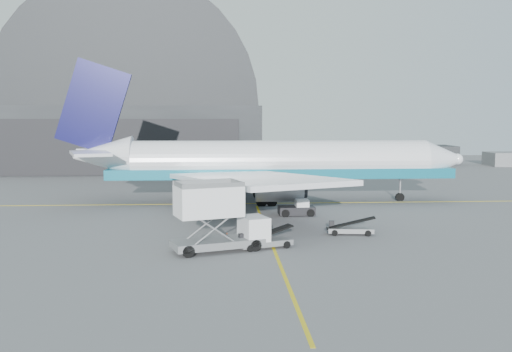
{
  "coord_description": "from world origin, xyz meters",
  "views": [
    {
      "loc": [
        -4.0,
        -45.98,
        10.19
      ],
      "look_at": [
        -0.69,
        8.06,
        4.5
      ],
      "focal_mm": 40.0,
      "sensor_mm": 36.0,
      "label": 1
    }
  ],
  "objects": [
    {
      "name": "ground",
      "position": [
        0.0,
        0.0,
        0.0
      ],
      "size": [
        200.0,
        200.0,
        0.0
      ],
      "primitive_type": "plane",
      "color": "#565659",
      "rests_on": "ground"
    },
    {
      "name": "distant_bldg_b",
      "position": [
        55.0,
        68.0,
        0.0
      ],
      "size": [
        8.0,
        6.0,
        2.8
      ],
      "primitive_type": "cube",
      "color": "slate",
      "rests_on": "ground"
    },
    {
      "name": "catering_truck",
      "position": [
        -4.38,
        -3.45,
        2.54
      ],
      "size": [
        7.76,
        4.86,
        5.01
      ],
      "rotation": [
        0.0,
        0.0,
        0.32
      ],
      "color": "slate",
      "rests_on": "ground"
    },
    {
      "name": "distant_bldg_a",
      "position": [
        38.0,
        72.0,
        0.0
      ],
      "size": [
        14.0,
        8.0,
        4.0
      ],
      "primitive_type": "cube",
      "color": "black",
      "rests_on": "ground"
    },
    {
      "name": "belt_loader_b",
      "position": [
        7.08,
        1.88,
        0.49
      ],
      "size": [
        4.22,
        1.85,
        1.58
      ],
      "rotation": [
        0.0,
        0.0,
        -0.12
      ],
      "color": "slate",
      "rests_on": "ground"
    },
    {
      "name": "belt_loader_a",
      "position": [
        -0.7,
        -2.78,
        0.53
      ],
      "size": [
        4.55,
        2.77,
        1.71
      ],
      "rotation": [
        0.0,
        0.0,
        0.34
      ],
      "color": "slate",
      "rests_on": "ground"
    },
    {
      "name": "hangar",
      "position": [
        -22.0,
        64.95,
        9.54
      ],
      "size": [
        50.0,
        28.3,
        28.0
      ],
      "color": "black",
      "rests_on": "ground"
    },
    {
      "name": "traffic_cone",
      "position": [
        -3.56,
        1.04,
        0.23
      ],
      "size": [
        0.34,
        0.34,
        0.48
      ],
      "color": "#DB3C06",
      "rests_on": "ground"
    },
    {
      "name": "taxi_lines",
      "position": [
        0.0,
        12.67,
        0.01
      ],
      "size": [
        80.0,
        42.12,
        0.02
      ],
      "color": "gold",
      "rests_on": "ground"
    },
    {
      "name": "pushback_tug",
      "position": [
        3.84,
        11.8,
        0.64
      ],
      "size": [
        3.76,
        2.29,
        1.7
      ],
      "rotation": [
        0.0,
        0.0,
        0.04
      ],
      "color": "black",
      "rests_on": "ground"
    },
    {
      "name": "airliner",
      "position": [
        1.08,
        21.07,
        4.75
      ],
      "size": [
        48.36,
        46.89,
        16.97
      ],
      "color": "white",
      "rests_on": "ground"
    }
  ]
}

